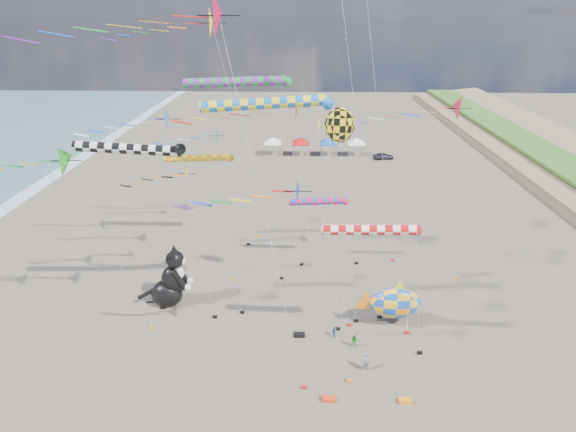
{
  "coord_description": "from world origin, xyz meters",
  "views": [
    {
      "loc": [
        -0.95,
        -18.61,
        23.83
      ],
      "look_at": [
        -1.85,
        12.0,
        9.81
      ],
      "focal_mm": 28.0,
      "sensor_mm": 36.0,
      "label": 1
    }
  ],
  "objects_px": {
    "parked_car": "(383,156)",
    "cat_inflatable": "(168,276)",
    "child_green": "(354,341)",
    "person_adult": "(366,362)",
    "fish_inflatable": "(394,303)",
    "child_blue": "(334,331)"
  },
  "relations": [
    {
      "from": "child_green",
      "to": "child_blue",
      "type": "distance_m",
      "value": 1.92
    },
    {
      "from": "fish_inflatable",
      "to": "child_green",
      "type": "xyz_separation_m",
      "value": [
        -3.42,
        -2.79,
        -1.68
      ]
    },
    {
      "from": "child_green",
      "to": "parked_car",
      "type": "xyz_separation_m",
      "value": [
        10.24,
        48.99,
        0.03
      ]
    },
    {
      "from": "parked_car",
      "to": "cat_inflatable",
      "type": "bearing_deg",
      "value": 139.52
    },
    {
      "from": "person_adult",
      "to": "child_green",
      "type": "height_order",
      "value": "person_adult"
    },
    {
      "from": "child_green",
      "to": "parked_car",
      "type": "relative_size",
      "value": 0.32
    },
    {
      "from": "cat_inflatable",
      "to": "fish_inflatable",
      "type": "height_order",
      "value": "cat_inflatable"
    },
    {
      "from": "person_adult",
      "to": "child_blue",
      "type": "xyz_separation_m",
      "value": [
        -2.05,
        3.65,
        -0.25
      ]
    },
    {
      "from": "fish_inflatable",
      "to": "child_green",
      "type": "height_order",
      "value": "fish_inflatable"
    },
    {
      "from": "cat_inflatable",
      "to": "child_blue",
      "type": "relative_size",
      "value": 5.4
    },
    {
      "from": "person_adult",
      "to": "child_blue",
      "type": "height_order",
      "value": "person_adult"
    },
    {
      "from": "cat_inflatable",
      "to": "parked_car",
      "type": "relative_size",
      "value": 1.6
    },
    {
      "from": "cat_inflatable",
      "to": "person_adult",
      "type": "relative_size",
      "value": 3.64
    },
    {
      "from": "child_green",
      "to": "parked_car",
      "type": "bearing_deg",
      "value": 92.6
    },
    {
      "from": "child_green",
      "to": "cat_inflatable",
      "type": "bearing_deg",
      "value": 175.72
    },
    {
      "from": "fish_inflatable",
      "to": "person_adult",
      "type": "distance_m",
      "value": 6.12
    },
    {
      "from": "fish_inflatable",
      "to": "child_green",
      "type": "distance_m",
      "value": 4.72
    },
    {
      "from": "child_green",
      "to": "parked_car",
      "type": "height_order",
      "value": "parked_car"
    },
    {
      "from": "person_adult",
      "to": "child_blue",
      "type": "distance_m",
      "value": 4.2
    },
    {
      "from": "child_blue",
      "to": "parked_car",
      "type": "height_order",
      "value": "parked_car"
    },
    {
      "from": "person_adult",
      "to": "child_green",
      "type": "xyz_separation_m",
      "value": [
        -0.58,
        2.42,
        -0.21
      ]
    },
    {
      "from": "cat_inflatable",
      "to": "fish_inflatable",
      "type": "relative_size",
      "value": 1.02
    }
  ]
}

